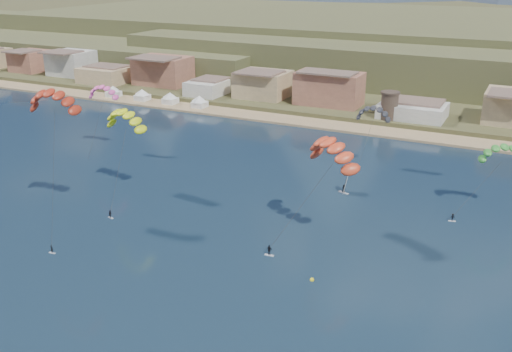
{
  "coord_description": "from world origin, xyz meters",
  "views": [
    {
      "loc": [
        44.94,
        -59.1,
        48.02
      ],
      "look_at": [
        0.0,
        32.0,
        10.0
      ],
      "focal_mm": 40.62,
      "sensor_mm": 36.0,
      "label": 1
    }
  ],
  "objects_px": {
    "kitesurfer_orange": "(333,147)",
    "kitesurfer_red": "(53,97)",
    "watchtower": "(389,105)",
    "buoy": "(312,280)",
    "kitesurfer_yellow": "(125,116)",
    "windsurfer": "(345,187)",
    "kitesurfer_green": "(503,151)"
  },
  "relations": [
    {
      "from": "kitesurfer_red",
      "to": "windsurfer",
      "type": "relative_size",
      "value": 6.3
    },
    {
      "from": "kitesurfer_orange",
      "to": "windsurfer",
      "type": "height_order",
      "value": "kitesurfer_orange"
    },
    {
      "from": "kitesurfer_yellow",
      "to": "windsurfer",
      "type": "xyz_separation_m",
      "value": [
        42.03,
        20.66,
        -15.85
      ]
    },
    {
      "from": "buoy",
      "to": "kitesurfer_orange",
      "type": "bearing_deg",
      "value": 99.83
    },
    {
      "from": "kitesurfer_yellow",
      "to": "windsurfer",
      "type": "height_order",
      "value": "kitesurfer_yellow"
    },
    {
      "from": "kitesurfer_orange",
      "to": "kitesurfer_red",
      "type": "bearing_deg",
      "value": -161.92
    },
    {
      "from": "kitesurfer_red",
      "to": "kitesurfer_orange",
      "type": "xyz_separation_m",
      "value": [
        48.39,
        15.8,
        -7.29
      ]
    },
    {
      "from": "kitesurfer_yellow",
      "to": "kitesurfer_red",
      "type": "bearing_deg",
      "value": -97.02
    },
    {
      "from": "kitesurfer_orange",
      "to": "watchtower",
      "type": "bearing_deg",
      "value": 96.71
    },
    {
      "from": "kitesurfer_orange",
      "to": "buoy",
      "type": "distance_m",
      "value": 23.6
    },
    {
      "from": "kitesurfer_orange",
      "to": "buoy",
      "type": "bearing_deg",
      "value": -80.17
    },
    {
      "from": "kitesurfer_orange",
      "to": "kitesurfer_green",
      "type": "bearing_deg",
      "value": 44.9
    },
    {
      "from": "kitesurfer_orange",
      "to": "windsurfer",
      "type": "xyz_separation_m",
      "value": [
        -4.26,
        21.96,
        -15.95
      ]
    },
    {
      "from": "buoy",
      "to": "kitesurfer_red",
      "type": "bearing_deg",
      "value": 179.94
    },
    {
      "from": "kitesurfer_yellow",
      "to": "kitesurfer_orange",
      "type": "height_order",
      "value": "kitesurfer_orange"
    },
    {
      "from": "watchtower",
      "to": "kitesurfer_red",
      "type": "distance_m",
      "value": 105.86
    },
    {
      "from": "kitesurfer_orange",
      "to": "buoy",
      "type": "height_order",
      "value": "kitesurfer_orange"
    },
    {
      "from": "kitesurfer_red",
      "to": "kitesurfer_orange",
      "type": "distance_m",
      "value": 51.43
    },
    {
      "from": "watchtower",
      "to": "kitesurfer_orange",
      "type": "distance_m",
      "value": 82.25
    },
    {
      "from": "kitesurfer_red",
      "to": "kitesurfer_yellow",
      "type": "xyz_separation_m",
      "value": [
        2.11,
        17.1,
        -7.39
      ]
    },
    {
      "from": "kitesurfer_yellow",
      "to": "kitesurfer_green",
      "type": "xyz_separation_m",
      "value": [
        72.35,
        24.68,
        -4.41
      ]
    },
    {
      "from": "watchtower",
      "to": "kitesurfer_orange",
      "type": "xyz_separation_m",
      "value": [
        9.53,
        -80.95,
        11.01
      ]
    },
    {
      "from": "watchtower",
      "to": "kitesurfer_red",
      "type": "xyz_separation_m",
      "value": [
        -38.86,
        -96.75,
        18.31
      ]
    },
    {
      "from": "kitesurfer_yellow",
      "to": "windsurfer",
      "type": "distance_m",
      "value": 49.44
    },
    {
      "from": "watchtower",
      "to": "buoy",
      "type": "xyz_separation_m",
      "value": [
        12.28,
        -96.8,
        -6.25
      ]
    },
    {
      "from": "kitesurfer_red",
      "to": "windsurfer",
      "type": "distance_m",
      "value": 62.56
    },
    {
      "from": "kitesurfer_red",
      "to": "buoy",
      "type": "relative_size",
      "value": 39.88
    },
    {
      "from": "kitesurfer_yellow",
      "to": "windsurfer",
      "type": "bearing_deg",
      "value": 26.18
    },
    {
      "from": "kitesurfer_yellow",
      "to": "kitesurfer_green",
      "type": "relative_size",
      "value": 1.29
    },
    {
      "from": "watchtower",
      "to": "kitesurfer_yellow",
      "type": "height_order",
      "value": "kitesurfer_yellow"
    },
    {
      "from": "kitesurfer_orange",
      "to": "buoy",
      "type": "xyz_separation_m",
      "value": [
        2.75,
        -15.86,
        -17.26
      ]
    },
    {
      "from": "kitesurfer_orange",
      "to": "windsurfer",
      "type": "relative_size",
      "value": 4.9
    }
  ]
}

